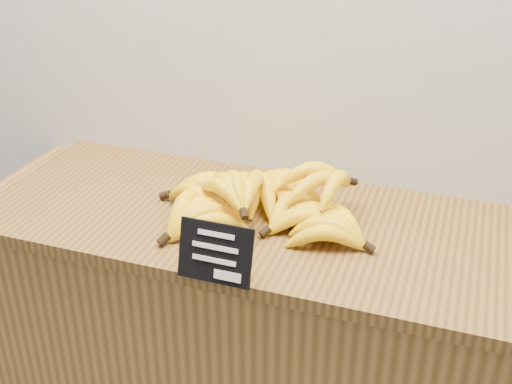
{
  "coord_description": "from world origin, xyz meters",
  "views": [
    {
      "loc": [
        0.5,
        1.52,
        1.67
      ],
      "look_at": [
        0.09,
        2.7,
        1.02
      ],
      "focal_mm": 45.0,
      "sensor_mm": 36.0,
      "label": 1
    }
  ],
  "objects": [
    {
      "name": "counter",
      "position": [
        0.09,
        2.75,
        0.45
      ],
      "size": [
        1.49,
        0.5,
        0.9
      ],
      "primitive_type": "cube",
      "color": "olive",
      "rests_on": "ground"
    },
    {
      "name": "counter_top",
      "position": [
        0.09,
        2.75,
        0.92
      ],
      "size": [
        1.32,
        0.54,
        0.03
      ],
      "primitive_type": "cube",
      "color": "brown",
      "rests_on": "counter"
    },
    {
      "name": "chalkboard_sign",
      "position": [
        0.08,
        2.49,
        0.99
      ],
      "size": [
        0.15,
        0.04,
        0.12
      ],
      "primitive_type": "cube",
      "rotation": [
        -0.28,
        0.0,
        0.0
      ],
      "color": "black",
      "rests_on": "counter_top"
    },
    {
      "name": "banana_pile",
      "position": [
        0.09,
        2.75,
        0.98
      ],
      "size": [
        0.53,
        0.4,
        0.12
      ],
      "color": "yellow",
      "rests_on": "counter_top"
    }
  ]
}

